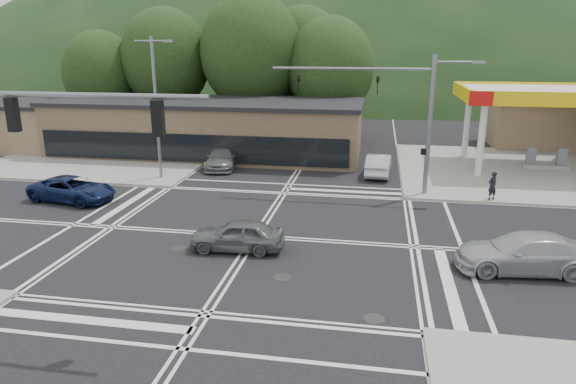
% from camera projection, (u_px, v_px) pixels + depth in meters
% --- Properties ---
extents(ground, '(120.00, 120.00, 0.00)m').
position_uv_depth(ground, '(256.00, 236.00, 23.70)').
color(ground, black).
rests_on(ground, ground).
extents(sidewalk_ne, '(16.00, 16.00, 0.15)m').
position_uv_depth(sidewalk_ne, '(518.00, 171.00, 35.36)').
color(sidewalk_ne, gray).
rests_on(sidewalk_ne, ground).
extents(sidewalk_nw, '(16.00, 16.00, 0.15)m').
position_uv_depth(sidewalk_nw, '(114.00, 155.00, 40.35)').
color(sidewalk_nw, gray).
rests_on(sidewalk_nw, ground).
extents(gas_station_canopy, '(12.32, 8.34, 5.75)m').
position_uv_depth(gas_station_canopy, '(555.00, 98.00, 34.58)').
color(gas_station_canopy, silver).
rests_on(gas_station_canopy, ground).
extents(convenience_store, '(10.00, 6.00, 3.80)m').
position_uv_depth(convenience_store, '(553.00, 125.00, 43.47)').
color(convenience_store, '#846B4F').
rests_on(convenience_store, ground).
extents(commercial_row, '(24.00, 8.00, 4.00)m').
position_uv_depth(commercial_row, '(207.00, 129.00, 40.54)').
color(commercial_row, brown).
rests_on(commercial_row, ground).
extents(commercial_nw, '(8.00, 7.00, 3.60)m').
position_uv_depth(commercial_nw, '(25.00, 126.00, 43.25)').
color(commercial_nw, '#846B4F').
rests_on(commercial_nw, ground).
extents(hill_north, '(252.00, 126.00, 140.00)m').
position_uv_depth(hill_north, '(354.00, 84.00, 108.77)').
color(hill_north, '#183116').
rests_on(hill_north, ground).
extents(tree_n_a, '(8.00, 8.00, 11.75)m').
position_uv_depth(tree_n_a, '(166.00, 59.00, 46.71)').
color(tree_n_a, '#382619').
rests_on(tree_n_a, ground).
extents(tree_n_b, '(9.00, 9.00, 12.98)m').
position_uv_depth(tree_n_b, '(251.00, 52.00, 45.19)').
color(tree_n_b, '#382619').
rests_on(tree_n_b, ground).
extents(tree_n_c, '(7.60, 7.60, 10.87)m').
position_uv_depth(tree_n_c, '(330.00, 68.00, 44.40)').
color(tree_n_c, '#382619').
rests_on(tree_n_c, ground).
extents(tree_n_d, '(6.80, 6.80, 9.76)m').
position_uv_depth(tree_n_d, '(101.00, 74.00, 47.12)').
color(tree_n_d, '#382619').
rests_on(tree_n_d, ground).
extents(tree_n_e, '(8.40, 8.40, 11.98)m').
position_uv_depth(tree_n_e, '(303.00, 59.00, 48.49)').
color(tree_n_e, '#382619').
rests_on(tree_n_e, ground).
extents(streetlight_nw, '(2.50, 0.25, 9.00)m').
position_uv_depth(streetlight_nw, '(157.00, 101.00, 32.19)').
color(streetlight_nw, slate).
rests_on(streetlight_nw, ground).
extents(signal_mast_ne, '(11.65, 0.30, 8.00)m').
position_uv_depth(signal_mast_ne, '(408.00, 108.00, 28.87)').
color(signal_mast_ne, slate).
rests_on(signal_mast_ne, ground).
extents(car_blue_west, '(5.25, 3.07, 1.37)m').
position_uv_depth(car_blue_west, '(72.00, 189.00, 28.84)').
color(car_blue_west, '#0E1A3F').
rests_on(car_blue_west, ground).
extents(car_grey_center, '(4.10, 1.86, 1.36)m').
position_uv_depth(car_grey_center, '(237.00, 235.00, 22.01)').
color(car_grey_center, '#5B5E60').
rests_on(car_grey_center, ground).
extents(car_silver_east, '(5.38, 2.58, 1.51)m').
position_uv_depth(car_silver_east, '(524.00, 253.00, 19.93)').
color(car_silver_east, '#A9AAB0').
rests_on(car_silver_east, ground).
extents(car_queue_a, '(1.80, 4.50, 1.46)m').
position_uv_depth(car_queue_a, '(379.00, 164.00, 34.49)').
color(car_queue_a, '#B4B5BC').
rests_on(car_queue_a, ground).
extents(car_queue_b, '(2.35, 4.52, 1.47)m').
position_uv_depth(car_queue_b, '(322.00, 145.00, 40.95)').
color(car_queue_b, silver).
rests_on(car_queue_b, ground).
extents(car_northbound, '(2.65, 5.11, 1.42)m').
position_uv_depth(car_northbound, '(222.00, 158.00, 36.54)').
color(car_northbound, slate).
rests_on(car_northbound, ground).
extents(pedestrian, '(0.70, 0.65, 1.60)m').
position_uv_depth(pedestrian, '(492.00, 186.00, 28.57)').
color(pedestrian, black).
rests_on(pedestrian, sidewalk_ne).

